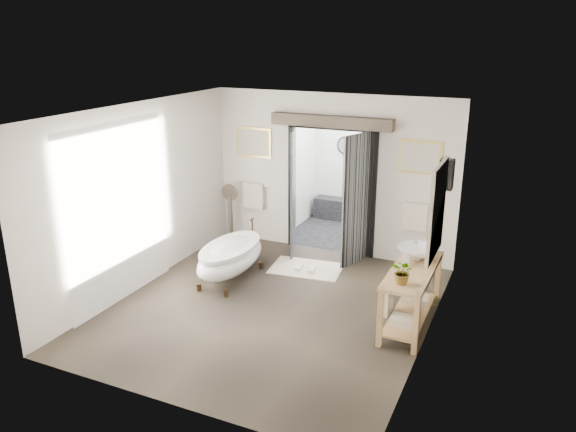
% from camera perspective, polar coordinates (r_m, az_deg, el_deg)
% --- Properties ---
extents(ground_plane, '(5.00, 5.00, 0.00)m').
position_cam_1_polar(ground_plane, '(8.44, -1.70, -9.26)').
color(ground_plane, '#4B4234').
extents(room_shell, '(4.52, 5.02, 2.91)m').
position_cam_1_polar(room_shell, '(7.67, -2.46, 2.81)').
color(room_shell, silver).
rests_on(room_shell, ground_plane).
extents(shower_room, '(2.22, 2.01, 2.51)m').
position_cam_1_polar(shower_room, '(11.60, 6.94, 3.19)').
color(shower_room, black).
rests_on(shower_room, ground_plane).
extents(back_wall_dressing, '(3.82, 0.78, 2.52)m').
position_cam_1_polar(back_wall_dressing, '(9.90, 4.11, 4.57)').
color(back_wall_dressing, black).
rests_on(back_wall_dressing, ground_plane).
extents(clawfoot_tub, '(0.75, 1.68, 0.82)m').
position_cam_1_polar(clawfoot_tub, '(9.22, -5.86, -4.13)').
color(clawfoot_tub, '#412F1B').
rests_on(clawfoot_tub, ground_plane).
extents(vanity, '(0.57, 1.60, 0.85)m').
position_cam_1_polar(vanity, '(7.94, 12.23, -7.50)').
color(vanity, tan).
rests_on(vanity, ground_plane).
extents(pedestal_mirror, '(0.34, 0.22, 1.13)m').
position_cam_1_polar(pedestal_mirror, '(10.92, -5.87, -0.02)').
color(pedestal_mirror, '#4E4637').
rests_on(pedestal_mirror, ground_plane).
extents(rug, '(1.29, 0.94, 0.01)m').
position_cam_1_polar(rug, '(9.72, 1.88, -5.34)').
color(rug, beige).
rests_on(rug, ground_plane).
extents(slippers, '(0.41, 0.28, 0.05)m').
position_cam_1_polar(slippers, '(9.66, 1.76, -5.30)').
color(slippers, silver).
rests_on(slippers, rug).
extents(basin, '(0.66, 0.66, 0.19)m').
position_cam_1_polar(basin, '(8.09, 12.94, -3.67)').
color(basin, white).
rests_on(basin, vanity).
extents(plant, '(0.36, 0.34, 0.33)m').
position_cam_1_polar(plant, '(7.25, 11.62, -5.60)').
color(plant, gray).
rests_on(plant, vanity).
extents(soap_bottle_a, '(0.09, 0.10, 0.20)m').
position_cam_1_polar(soap_bottle_a, '(7.83, 11.83, -4.31)').
color(soap_bottle_a, gray).
rests_on(soap_bottle_a, vanity).
extents(soap_bottle_b, '(0.19, 0.19, 0.19)m').
position_cam_1_polar(soap_bottle_b, '(8.31, 12.83, -3.05)').
color(soap_bottle_b, gray).
rests_on(soap_bottle_b, vanity).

